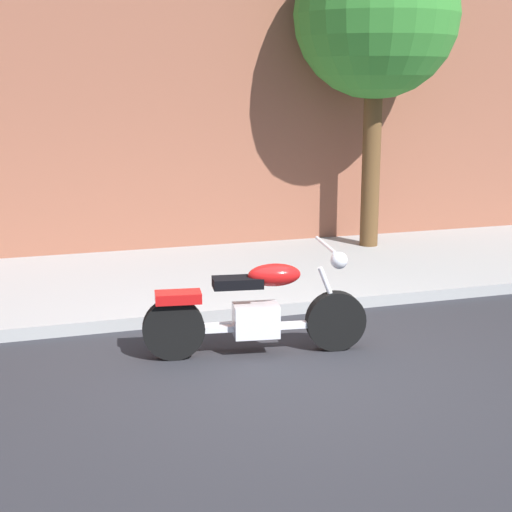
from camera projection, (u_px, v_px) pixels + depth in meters
name	position (u px, v px, depth m)	size (l,w,h in m)	color
ground_plane	(286.00, 371.00, 7.22)	(60.00, 60.00, 0.00)	#28282D
sidewalk	(202.00, 278.00, 10.28)	(23.31, 3.38, 0.14)	#9A9A9A
motorcycle	(256.00, 311.00, 7.57)	(2.21, 0.74, 1.10)	black
street_tree	(376.00, 17.00, 11.21)	(2.41, 2.41, 4.76)	brown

